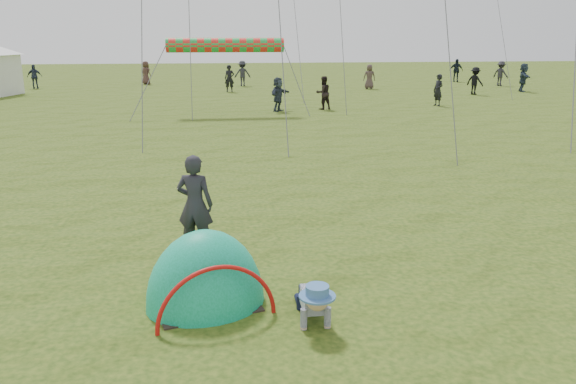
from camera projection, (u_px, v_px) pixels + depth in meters
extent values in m
plane|color=#1F3A0F|center=(304.00, 355.00, 6.28)|extent=(140.00, 140.00, 0.00)
ellipsoid|color=#099255|center=(206.00, 303.00, 7.50)|extent=(1.87, 1.67, 2.05)
imported|color=#25242B|center=(195.00, 204.00, 9.08)|extent=(0.69, 0.55, 1.64)
imported|color=black|center=(229.00, 78.00, 35.47)|extent=(0.63, 0.44, 1.68)
imported|color=black|center=(323.00, 93.00, 27.02)|extent=(0.93, 0.83, 1.59)
imported|color=black|center=(456.00, 70.00, 43.29)|extent=(1.09, 0.71, 1.73)
imported|color=#26272D|center=(242.00, 73.00, 39.68)|extent=(1.14, 0.66, 1.75)
imported|color=#452C29|center=(146.00, 73.00, 41.06)|extent=(0.96, 0.92, 1.66)
imported|color=#273545|center=(523.00, 78.00, 35.62)|extent=(1.01, 1.73, 1.77)
imported|color=#272F41|center=(35.00, 77.00, 37.73)|extent=(0.99, 0.55, 1.59)
imported|color=black|center=(475.00, 81.00, 33.88)|extent=(1.10, 1.21, 1.63)
imported|color=#463634|center=(369.00, 77.00, 37.51)|extent=(0.86, 0.63, 1.62)
imported|color=#2D3646|center=(278.00, 94.00, 26.36)|extent=(1.25, 1.47, 1.59)
imported|color=black|center=(438.00, 90.00, 28.39)|extent=(0.55, 0.67, 1.59)
imported|color=#28272D|center=(501.00, 73.00, 39.81)|extent=(1.12, 1.28, 1.72)
cylinder|color=red|center=(225.00, 45.00, 24.97)|extent=(5.20, 0.64, 0.64)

